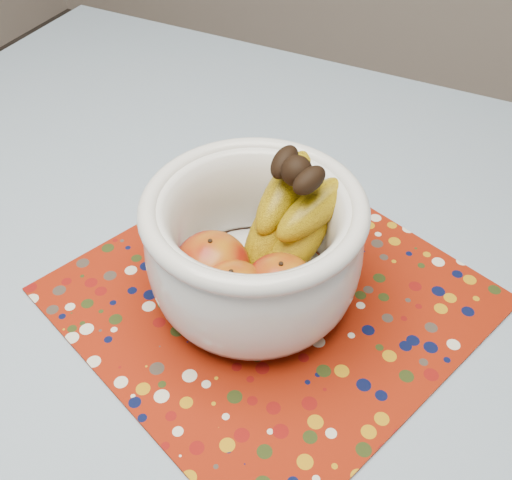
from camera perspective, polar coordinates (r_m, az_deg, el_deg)
table at (r=0.80m, az=-7.28°, el=-10.10°), size 1.20×1.20×0.75m
tablecloth at (r=0.74m, az=-7.84°, el=-6.36°), size 1.32×1.32×0.01m
placemat at (r=0.73m, az=1.35°, el=-5.26°), size 0.55×0.55×0.00m
fruit_bowl at (r=0.67m, az=0.68°, el=-0.27°), size 0.25×0.26×0.18m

